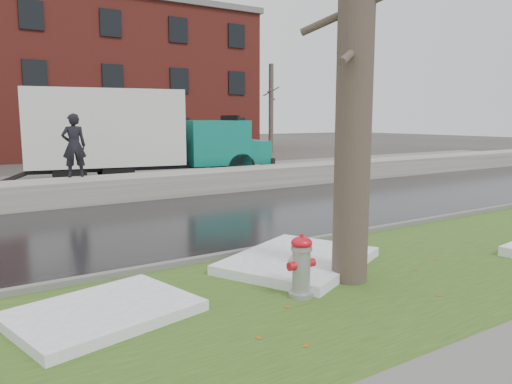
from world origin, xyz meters
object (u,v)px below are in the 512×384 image
box_truck (135,135)px  worker (74,145)px  fire_hydrant (301,263)px  tree (355,54)px

box_truck → worker: 4.23m
worker → fire_hydrant: bearing=100.9°
fire_hydrant → box_truck: box_truck is taller
worker → tree: bearing=106.9°
fire_hydrant → worker: 10.72m
tree → box_truck: tree is taller
fire_hydrant → tree: (1.10, 0.16, 2.99)m
fire_hydrant → box_truck: size_ratio=0.08×
fire_hydrant → box_truck: 13.88m
tree → worker: 10.75m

